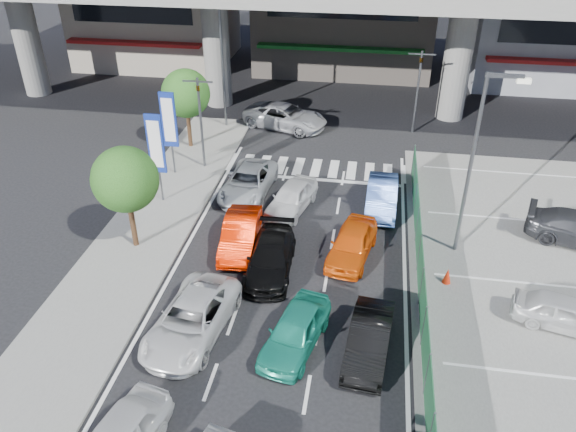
% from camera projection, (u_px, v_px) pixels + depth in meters
% --- Properties ---
extents(ground, '(120.00, 120.00, 0.00)m').
position_uv_depth(ground, '(275.00, 325.00, 20.75)').
color(ground, black).
rests_on(ground, ground).
extents(parking_lot, '(12.00, 28.00, 0.06)m').
position_uv_depth(parking_lot, '(574.00, 320.00, 20.92)').
color(parking_lot, slate).
rests_on(parking_lot, ground).
extents(sidewalk_left, '(4.00, 30.00, 0.12)m').
position_uv_depth(sidewalk_left, '(137.00, 246.00, 25.02)').
color(sidewalk_left, slate).
rests_on(sidewalk_left, ground).
extents(fence_run, '(0.16, 22.00, 1.80)m').
position_uv_depth(fence_run, '(423.00, 304.00, 20.39)').
color(fence_run, '#1E5A35').
rests_on(fence_run, ground).
extents(traffic_light_left, '(1.60, 1.24, 5.20)m').
position_uv_depth(traffic_light_left, '(199.00, 101.00, 29.58)').
color(traffic_light_left, '#595B60').
rests_on(traffic_light_left, ground).
extents(traffic_light_right, '(1.60, 1.24, 5.20)m').
position_uv_depth(traffic_light_right, '(420.00, 72.00, 33.87)').
color(traffic_light_right, '#595B60').
rests_on(traffic_light_right, ground).
extents(street_lamp_right, '(1.65, 0.22, 8.00)m').
position_uv_depth(street_lamp_right, '(478.00, 152.00, 22.29)').
color(street_lamp_right, '#595B60').
rests_on(street_lamp_right, ground).
extents(street_lamp_left, '(1.65, 0.22, 8.00)m').
position_uv_depth(street_lamp_left, '(225.00, 54.00, 34.19)').
color(street_lamp_left, '#595B60').
rests_on(street_lamp_left, ground).
extents(signboard_near, '(0.80, 0.14, 4.70)m').
position_uv_depth(signboard_near, '(156.00, 147.00, 26.81)').
color(signboard_near, '#595B60').
rests_on(signboard_near, ground).
extents(signboard_far, '(0.80, 0.14, 4.70)m').
position_uv_depth(signboard_far, '(169.00, 122.00, 29.39)').
color(signboard_far, '#595B60').
rests_on(signboard_far, ground).
extents(tree_near, '(2.80, 2.80, 4.80)m').
position_uv_depth(tree_near, '(125.00, 180.00, 23.27)').
color(tree_near, '#382314').
rests_on(tree_near, ground).
extents(tree_far, '(2.80, 2.80, 4.80)m').
position_uv_depth(tree_far, '(186.00, 94.00, 32.18)').
color(tree_far, '#382314').
rests_on(tree_far, ground).
extents(sedan_white_mid_left, '(2.88, 5.17, 1.37)m').
position_uv_depth(sedan_white_mid_left, '(192.00, 319.00, 20.02)').
color(sedan_white_mid_left, silver).
rests_on(sedan_white_mid_left, ground).
extents(taxi_teal_mid, '(2.47, 4.24, 1.35)m').
position_uv_depth(taxi_teal_mid, '(295.00, 331.00, 19.52)').
color(taxi_teal_mid, '#1B8C74').
rests_on(taxi_teal_mid, ground).
extents(hatch_black_mid_right, '(1.75, 4.04, 1.29)m').
position_uv_depth(hatch_black_mid_right, '(369.00, 340.00, 19.20)').
color(hatch_black_mid_right, black).
rests_on(hatch_black_mid_right, ground).
extents(taxi_orange_left, '(1.81, 4.30, 1.38)m').
position_uv_depth(taxi_orange_left, '(241.00, 234.00, 24.68)').
color(taxi_orange_left, red).
rests_on(taxi_orange_left, ground).
extents(sedan_black_mid, '(2.03, 4.58, 1.31)m').
position_uv_depth(sedan_black_mid, '(270.00, 258.00, 23.24)').
color(sedan_black_mid, black).
rests_on(sedan_black_mid, ground).
extents(taxi_orange_right, '(2.35, 4.28, 1.38)m').
position_uv_depth(taxi_orange_right, '(352.00, 243.00, 24.07)').
color(taxi_orange_right, '#E3540B').
rests_on(taxi_orange_right, ground).
extents(wagon_silver_front_left, '(2.52, 4.93, 1.33)m').
position_uv_depth(wagon_silver_front_left, '(248.00, 182.00, 28.80)').
color(wagon_silver_front_left, '#B8BCC0').
rests_on(wagon_silver_front_left, ground).
extents(sedan_white_front_mid, '(2.51, 4.23, 1.35)m').
position_uv_depth(sedan_white_front_mid, '(292.00, 198.00, 27.44)').
color(sedan_white_front_mid, silver).
rests_on(sedan_white_front_mid, ground).
extents(kei_truck_front_right, '(1.56, 4.22, 1.38)m').
position_uv_depth(kei_truck_front_right, '(382.00, 196.00, 27.53)').
color(kei_truck_front_right, '#5179D8').
rests_on(kei_truck_front_right, ground).
extents(crossing_wagon_silver, '(5.92, 3.99, 1.51)m').
position_uv_depth(crossing_wagon_silver, '(285.00, 116.00, 36.21)').
color(crossing_wagon_silver, '#A9AAB1').
rests_on(crossing_wagon_silver, ground).
extents(parked_sedan_white, '(3.89, 2.33, 1.24)m').
position_uv_depth(parked_sedan_white, '(565.00, 313.00, 20.32)').
color(parked_sedan_white, silver).
rests_on(parked_sedan_white, parking_lot).
extents(traffic_cone, '(0.37, 0.37, 0.68)m').
position_uv_depth(traffic_cone, '(447.00, 276.00, 22.62)').
color(traffic_cone, '#FF2E0E').
rests_on(traffic_cone, parking_lot).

